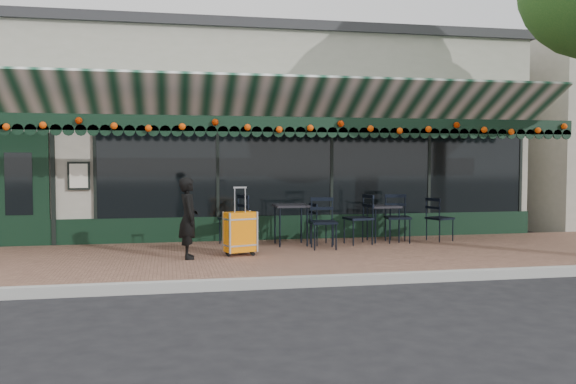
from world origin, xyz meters
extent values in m
plane|color=black|center=(0.00, 0.00, 0.00)|extent=(80.00, 80.00, 0.00)
cube|color=brown|center=(0.00, 2.00, 0.07)|extent=(18.00, 4.00, 0.15)
cube|color=#9E9E99|center=(0.00, -0.08, 0.07)|extent=(18.00, 0.16, 0.15)
cube|color=gray|center=(0.00, 8.00, 2.25)|extent=(12.00, 8.00, 4.50)
cube|color=black|center=(1.20, 3.98, 1.65)|extent=(9.20, 0.04, 2.00)
cube|color=black|center=(-4.80, 3.98, 1.25)|extent=(1.10, 0.07, 2.20)
cube|color=silver|center=(-3.70, 3.94, 1.50)|extent=(0.42, 0.04, 0.55)
cube|color=black|center=(0.00, 2.52, 2.46)|extent=(12.00, 0.03, 0.28)
cylinder|color=#EB4807|center=(0.00, 2.46, 2.44)|extent=(11.60, 0.12, 0.12)
imported|color=black|center=(-1.66, 1.83, 0.83)|extent=(0.35, 0.51, 1.37)
cube|color=orange|center=(-0.78, 2.00, 0.56)|extent=(0.58, 0.44, 0.69)
cube|color=black|center=(-0.78, 2.00, 0.18)|extent=(0.58, 0.44, 0.07)
cube|color=silver|center=(-0.78, 2.00, 1.12)|extent=(0.23, 0.11, 0.42)
cube|color=black|center=(2.29, 3.24, 0.87)|extent=(0.60, 0.60, 0.04)
cylinder|color=black|center=(2.04, 2.99, 0.50)|extent=(0.03, 0.03, 0.70)
cylinder|color=black|center=(2.53, 2.99, 0.50)|extent=(0.03, 0.03, 0.70)
cylinder|color=black|center=(2.04, 3.49, 0.50)|extent=(0.03, 0.03, 0.70)
cylinder|color=black|center=(2.53, 3.49, 0.50)|extent=(0.03, 0.03, 0.70)
cube|color=black|center=(0.35, 3.13, 0.92)|extent=(0.64, 0.64, 0.04)
cylinder|color=black|center=(0.08, 2.86, 0.52)|extent=(0.03, 0.03, 0.75)
cylinder|color=black|center=(0.62, 2.86, 0.52)|extent=(0.03, 0.03, 0.75)
cylinder|color=black|center=(0.08, 3.39, 0.52)|extent=(0.03, 0.03, 0.75)
cylinder|color=black|center=(0.62, 3.39, 0.52)|extent=(0.03, 0.03, 0.75)
camera|label=1|loc=(-2.00, -8.47, 1.80)|focal=38.00mm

